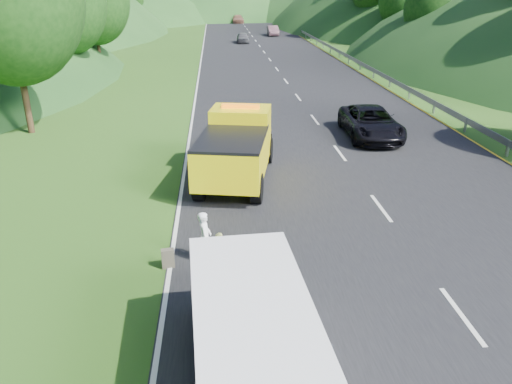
{
  "coord_description": "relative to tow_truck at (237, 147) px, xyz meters",
  "views": [
    {
      "loc": [
        -2.51,
        -11.12,
        7.12
      ],
      "look_at": [
        -1.4,
        2.71,
        1.3
      ],
      "focal_mm": 35.0,
      "sensor_mm": 36.0,
      "label": 1
    }
  ],
  "objects": [
    {
      "name": "ground",
      "position": [
        1.78,
        -7.21,
        -1.32
      ],
      "size": [
        320.0,
        320.0,
        0.0
      ],
      "primitive_type": "plane",
      "color": "#38661E",
      "rests_on": "ground"
    },
    {
      "name": "road_surface",
      "position": [
        4.78,
        32.79,
        -1.31
      ],
      "size": [
        14.0,
        200.0,
        0.02
      ],
      "primitive_type": "cube",
      "color": "black",
      "rests_on": "ground"
    },
    {
      "name": "guardrail",
      "position": [
        12.08,
        45.29,
        -1.32
      ],
      "size": [
        0.06,
        140.0,
        1.52
      ],
      "primitive_type": "cube",
      "color": "gray",
      "rests_on": "ground"
    },
    {
      "name": "tree_line_left",
      "position": [
        -17.22,
        52.79,
        -1.32
      ],
      "size": [
        14.0,
        140.0,
        14.0
      ],
      "primitive_type": null,
      "color": "#265017",
      "rests_on": "ground"
    },
    {
      "name": "tree_line_right",
      "position": [
        24.78,
        52.79,
        -1.32
      ],
      "size": [
        14.0,
        140.0,
        14.0
      ],
      "primitive_type": null,
      "color": "#265017",
      "rests_on": "ground"
    },
    {
      "name": "hills_backdrop",
      "position": [
        8.28,
        127.49,
        -1.32
      ],
      "size": [
        201.0,
        288.6,
        44.0
      ],
      "primitive_type": null,
      "color": "#2D5B23",
      "rests_on": "ground"
    },
    {
      "name": "tow_truck",
      "position": [
        0.0,
        0.0,
        0.0
      ],
      "size": [
        3.43,
        6.61,
        2.7
      ],
      "rotation": [
        0.0,
        0.0,
        -0.19
      ],
      "color": "black",
      "rests_on": "ground"
    },
    {
      "name": "white_van",
      "position": [
        -0.24,
        -11.35,
        -0.07
      ],
      "size": [
        3.41,
        6.38,
        2.21
      ],
      "rotation": [
        0.0,
        0.0,
        0.06
      ],
      "color": "black",
      "rests_on": "ground"
    },
    {
      "name": "woman",
      "position": [
        -1.16,
        -6.27,
        -1.32
      ],
      "size": [
        0.4,
        0.55,
        1.48
      ],
      "primitive_type": "imported",
      "rotation": [
        0.0,
        0.0,
        1.55
      ],
      "color": "white",
      "rests_on": "ground"
    },
    {
      "name": "child",
      "position": [
        -0.76,
        -6.47,
        -1.32
      ],
      "size": [
        0.57,
        0.54,
        0.94
      ],
      "primitive_type": "imported",
      "rotation": [
        0.0,
        0.0,
        -0.53
      ],
      "color": "#C1C76A",
      "rests_on": "ground"
    },
    {
      "name": "suitcase",
      "position": [
        -2.16,
        -6.49,
        -1.05
      ],
      "size": [
        0.36,
        0.24,
        0.55
      ],
      "primitive_type": "cube",
      "rotation": [
        0.0,
        0.0,
        0.15
      ],
      "color": "#4E483A",
      "rests_on": "ground"
    },
    {
      "name": "passing_suv",
      "position": [
        6.87,
        5.21,
        -1.32
      ],
      "size": [
        2.63,
        5.36,
        1.46
      ],
      "primitive_type": "imported",
      "rotation": [
        0.0,
        0.0,
        -0.04
      ],
      "color": "black",
      "rests_on": "ground"
    },
    {
      "name": "dist_car_a",
      "position": [
        2.93,
        48.33,
        -1.32
      ],
      "size": [
        1.51,
        3.75,
        1.28
      ],
      "primitive_type": "imported",
      "color": "#444449",
      "rests_on": "ground"
    },
    {
      "name": "dist_car_b",
      "position": [
        7.87,
        57.66,
        -1.32
      ],
      "size": [
        1.45,
        4.17,
        1.37
      ],
      "primitive_type": "imported",
      "color": "brown",
      "rests_on": "ground"
    },
    {
      "name": "dist_car_c",
      "position": [
        3.91,
        82.47,
        -1.32
      ],
      "size": [
        2.1,
        5.17,
        1.5
      ],
      "primitive_type": "imported",
      "color": "brown",
      "rests_on": "ground"
    },
    {
      "name": "dist_car_d",
      "position": [
        7.01,
        103.87,
        -1.32
      ],
      "size": [
        1.51,
        3.75,
        1.28
      ],
      "primitive_type": "imported",
      "color": "#43483C",
      "rests_on": "ground"
    }
  ]
}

